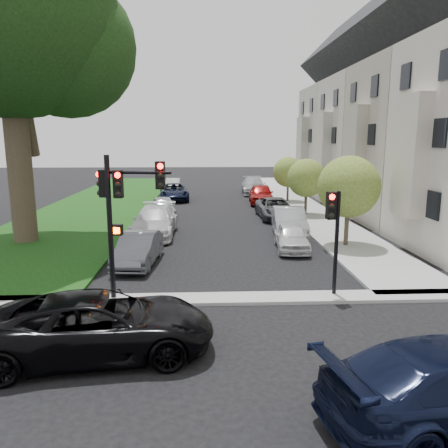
{
  "coord_description": "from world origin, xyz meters",
  "views": [
    {
      "loc": [
        -0.74,
        -11.7,
        5.3
      ],
      "look_at": [
        0.0,
        5.0,
        2.0
      ],
      "focal_mm": 35.0,
      "sensor_mm": 36.0,
      "label": 1
    }
  ],
  "objects_px": {
    "small_tree_c": "(288,172)",
    "car_parked_4": "(254,186)",
    "small_tree_b": "(307,178)",
    "car_parked_9": "(173,185)",
    "traffic_signal_main": "(121,202)",
    "car_parked_2": "(276,208)",
    "car_parked_6": "(155,221)",
    "car_parked_5": "(138,249)",
    "eucalyptus": "(4,7)",
    "traffic_signal_secondary": "(334,224)",
    "small_tree_a": "(349,187)",
    "car_parked_8": "(174,192)",
    "car_parked_1": "(289,222)",
    "car_cross_near": "(100,325)",
    "car_parked_7": "(163,207)",
    "car_parked_3": "(261,194)",
    "car_parked_0": "(292,237)"
  },
  "relations": [
    {
      "from": "small_tree_b",
      "to": "car_parked_8",
      "type": "relative_size",
      "value": 0.76
    },
    {
      "from": "small_tree_c",
      "to": "car_parked_4",
      "type": "height_order",
      "value": "small_tree_c"
    },
    {
      "from": "eucalyptus",
      "to": "car_parked_1",
      "type": "distance_m",
      "value": 17.44
    },
    {
      "from": "eucalyptus",
      "to": "car_parked_3",
      "type": "xyz_separation_m",
      "value": [
        13.88,
        13.05,
        -10.5
      ]
    },
    {
      "from": "small_tree_c",
      "to": "car_parked_8",
      "type": "height_order",
      "value": "small_tree_c"
    },
    {
      "from": "eucalyptus",
      "to": "car_parked_6",
      "type": "relative_size",
      "value": 3.0
    },
    {
      "from": "car_parked_6",
      "to": "car_parked_0",
      "type": "bearing_deg",
      "value": -25.57
    },
    {
      "from": "small_tree_a",
      "to": "traffic_signal_main",
      "type": "bearing_deg",
      "value": -144.96
    },
    {
      "from": "car_parked_6",
      "to": "traffic_signal_main",
      "type": "bearing_deg",
      "value": -88.76
    },
    {
      "from": "traffic_signal_secondary",
      "to": "car_parked_5",
      "type": "relative_size",
      "value": 0.87
    },
    {
      "from": "car_parked_8",
      "to": "car_parked_4",
      "type": "bearing_deg",
      "value": 22.05
    },
    {
      "from": "traffic_signal_main",
      "to": "car_parked_7",
      "type": "distance_m",
      "value": 15.98
    },
    {
      "from": "small_tree_b",
      "to": "car_parked_5",
      "type": "relative_size",
      "value": 0.95
    },
    {
      "from": "car_parked_5",
      "to": "car_parked_9",
      "type": "relative_size",
      "value": 1.06
    },
    {
      "from": "small_tree_b",
      "to": "car_parked_9",
      "type": "bearing_deg",
      "value": 124.61
    },
    {
      "from": "traffic_signal_main",
      "to": "car_parked_2",
      "type": "bearing_deg",
      "value": 63.29
    },
    {
      "from": "car_parked_2",
      "to": "car_parked_7",
      "type": "relative_size",
      "value": 1.22
    },
    {
      "from": "car_parked_8",
      "to": "car_parked_1",
      "type": "bearing_deg",
      "value": -69.19
    },
    {
      "from": "eucalyptus",
      "to": "traffic_signal_main",
      "type": "relative_size",
      "value": 3.46
    },
    {
      "from": "car_cross_near",
      "to": "car_parked_9",
      "type": "xyz_separation_m",
      "value": [
        -0.61,
        34.01,
        -0.14
      ]
    },
    {
      "from": "small_tree_c",
      "to": "car_parked_6",
      "type": "xyz_separation_m",
      "value": [
        -9.72,
        -12.39,
        -1.73
      ]
    },
    {
      "from": "car_parked_6",
      "to": "car_parked_7",
      "type": "relative_size",
      "value": 1.38
    },
    {
      "from": "traffic_signal_main",
      "to": "car_parked_3",
      "type": "bearing_deg",
      "value": 71.18
    },
    {
      "from": "car_parked_0",
      "to": "car_parked_2",
      "type": "height_order",
      "value": "car_parked_2"
    },
    {
      "from": "small_tree_a",
      "to": "car_parked_4",
      "type": "distance_m",
      "value": 21.2
    },
    {
      "from": "car_parked_4",
      "to": "car_parked_7",
      "type": "height_order",
      "value": "car_parked_4"
    },
    {
      "from": "car_parked_1",
      "to": "car_parked_9",
      "type": "xyz_separation_m",
      "value": [
        -7.82,
        20.92,
        -0.14
      ]
    },
    {
      "from": "small_tree_a",
      "to": "car_parked_4",
      "type": "bearing_deg",
      "value": 96.12
    },
    {
      "from": "traffic_signal_main",
      "to": "car_parked_2",
      "type": "distance_m",
      "value": 16.7
    },
    {
      "from": "traffic_signal_secondary",
      "to": "car_parked_5",
      "type": "height_order",
      "value": "traffic_signal_secondary"
    },
    {
      "from": "traffic_signal_secondary",
      "to": "car_parked_1",
      "type": "relative_size",
      "value": 0.76
    },
    {
      "from": "car_parked_1",
      "to": "car_cross_near",
      "type": "bearing_deg",
      "value": -113.74
    },
    {
      "from": "small_tree_b",
      "to": "car_parked_7",
      "type": "xyz_separation_m",
      "value": [
        -9.79,
        0.22,
        -1.94
      ]
    },
    {
      "from": "car_parked_5",
      "to": "car_parked_2",
      "type": "bearing_deg",
      "value": 59.11
    },
    {
      "from": "car_parked_3",
      "to": "car_parked_6",
      "type": "xyz_separation_m",
      "value": [
        -7.39,
        -11.64,
        -0.01
      ]
    },
    {
      "from": "traffic_signal_main",
      "to": "car_parked_0",
      "type": "height_order",
      "value": "traffic_signal_main"
    },
    {
      "from": "small_tree_a",
      "to": "small_tree_b",
      "type": "relative_size",
      "value": 1.14
    },
    {
      "from": "car_parked_9",
      "to": "car_parked_5",
      "type": "bearing_deg",
      "value": -89.24
    },
    {
      "from": "car_parked_2",
      "to": "car_parked_9",
      "type": "distance_m",
      "value": 17.45
    },
    {
      "from": "traffic_signal_main",
      "to": "car_parked_9",
      "type": "height_order",
      "value": "traffic_signal_main"
    },
    {
      "from": "car_parked_2",
      "to": "eucalyptus",
      "type": "bearing_deg",
      "value": -156.68
    },
    {
      "from": "small_tree_b",
      "to": "car_parked_8",
      "type": "xyz_separation_m",
      "value": [
        -9.6,
        8.28,
        -1.9
      ]
    },
    {
      "from": "eucalyptus",
      "to": "traffic_signal_secondary",
      "type": "distance_m",
      "value": 18.16
    },
    {
      "from": "car_parked_8",
      "to": "car_parked_0",
      "type": "bearing_deg",
      "value": -74.53
    },
    {
      "from": "traffic_signal_main",
      "to": "small_tree_b",
      "type": "bearing_deg",
      "value": 58.23
    },
    {
      "from": "small_tree_b",
      "to": "car_parked_9",
      "type": "xyz_separation_m",
      "value": [
        -10.16,
        14.73,
        -1.98
      ]
    },
    {
      "from": "small_tree_c",
      "to": "car_parked_3",
      "type": "height_order",
      "value": "small_tree_c"
    },
    {
      "from": "small_tree_b",
      "to": "small_tree_c",
      "type": "relative_size",
      "value": 1.04
    },
    {
      "from": "car_cross_near",
      "to": "car_parked_0",
      "type": "relative_size",
      "value": 1.5
    },
    {
      "from": "traffic_signal_main",
      "to": "car_parked_3",
      "type": "xyz_separation_m",
      "value": [
        7.29,
        21.39,
        -2.5
      ]
    }
  ]
}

